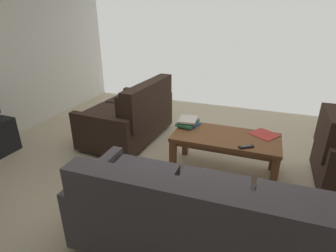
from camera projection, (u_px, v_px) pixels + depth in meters
ground_plane at (181, 177)px, 3.07m from camera, size 5.68×5.46×0.01m
sofa_main at (206, 220)px, 1.95m from camera, size 2.06×0.87×0.81m
loveseat_near at (131, 116)px, 3.86m from camera, size 0.95×1.43×0.89m
coffee_table at (225, 141)px, 3.02m from camera, size 1.18×0.59×0.47m
book_stack at (188, 122)px, 3.26m from camera, size 0.30×0.32×0.09m
tv_remote at (246, 147)px, 2.72m from camera, size 0.16×0.13×0.02m
loose_magazine at (264, 134)px, 3.01m from camera, size 0.36×0.36×0.01m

